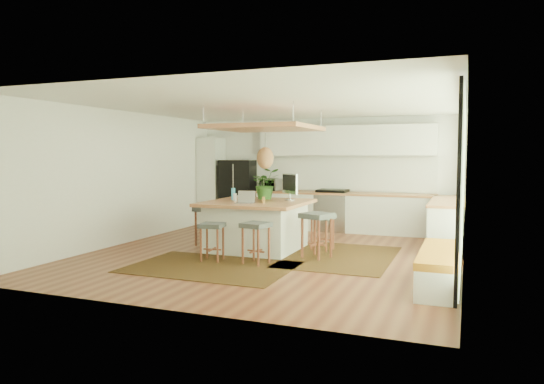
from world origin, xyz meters
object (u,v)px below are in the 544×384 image
at_px(island, 257,225).
at_px(microwave, 272,183).
at_px(stool_left_side, 208,227).
at_px(laptop, 245,197).
at_px(monitor, 290,187).
at_px(island_plant, 266,187).
at_px(stool_near_right, 256,243).
at_px(stool_near_left, 212,240).
at_px(stool_right_front, 317,238).
at_px(fridge, 238,190).
at_px(stool_right_back, 323,232).

xyz_separation_m(island, microwave, (-0.81, 2.85, 0.64)).
height_order(stool_left_side, laptop, laptop).
bearing_deg(monitor, laptop, -79.34).
distance_m(stool_left_side, monitor, 1.87).
bearing_deg(stool_left_side, island_plant, 17.77).
height_order(stool_near_right, monitor, monitor).
relative_size(stool_near_right, stool_left_side, 0.89).
bearing_deg(island, monitor, 36.15).
xyz_separation_m(island, stool_near_left, (-0.30, -1.24, -0.11)).
relative_size(island, island_plant, 3.01).
distance_m(stool_near_right, stool_left_side, 2.05).
bearing_deg(monitor, stool_right_front, -2.04).
height_order(stool_near_right, stool_left_side, stool_left_side).
bearing_deg(stool_right_front, fridge, 133.41).
relative_size(island, monitor, 3.26).
distance_m(fridge, microwave, 0.95).
height_order(island, stool_right_front, island).
relative_size(stool_right_back, microwave, 1.27).
xyz_separation_m(fridge, stool_right_front, (3.03, -3.20, -0.57)).
xyz_separation_m(stool_near_right, microwave, (-1.29, 4.03, 0.75)).
bearing_deg(stool_near_right, stool_right_back, 65.81).
xyz_separation_m(stool_near_left, stool_right_back, (1.49, 1.63, 0.00)).
distance_m(island, island_plant, 0.84).
height_order(stool_right_back, monitor, monitor).
height_order(fridge, stool_right_front, fridge).
height_order(island, monitor, monitor).
distance_m(stool_right_front, stool_left_side, 2.45).
bearing_deg(fridge, microwave, -5.33).
distance_m(stool_near_left, stool_right_front, 1.82).
relative_size(fridge, laptop, 4.85).
relative_size(fridge, monitor, 2.96).
bearing_deg(stool_near_left, microwave, 97.05).
bearing_deg(stool_right_back, stool_left_side, -172.95).
xyz_separation_m(stool_near_right, stool_left_side, (-1.60, 1.28, 0.00)).
distance_m(fridge, monitor, 3.36).
distance_m(stool_right_back, stool_left_side, 2.32).
height_order(fridge, stool_left_side, fridge).
distance_m(stool_near_left, island_plant, 1.91).
height_order(stool_right_front, stool_right_back, stool_right_front).
xyz_separation_m(stool_right_front, island_plant, (-1.29, 0.81, 0.81)).
xyz_separation_m(stool_right_back, stool_left_side, (-2.31, -0.29, 0.00)).
bearing_deg(microwave, island, -55.73).
bearing_deg(stool_right_front, laptop, -173.19).
xyz_separation_m(fridge, island_plant, (1.74, -2.39, 0.24)).
distance_m(laptop, monitor, 1.06).
bearing_deg(stool_left_side, monitor, 9.74).
relative_size(fridge, island, 0.91).
height_order(stool_right_front, monitor, monitor).
bearing_deg(monitor, stool_near_right, -49.48).
xyz_separation_m(island, monitor, (0.53, 0.39, 0.72)).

